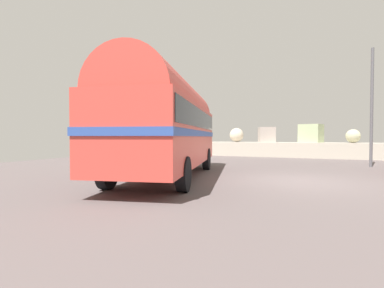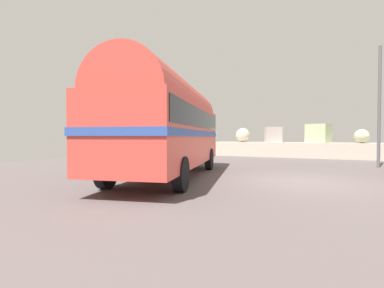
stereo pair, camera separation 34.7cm
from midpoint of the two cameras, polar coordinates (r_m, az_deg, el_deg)
The scene contains 4 objects.
ground at distance 9.98m, azimuth 20.15°, elevation -7.24°, with size 32.00×26.00×0.02m.
breakwater at distance 21.65m, azimuth 23.53°, elevation -0.50°, with size 31.36×2.39×2.48m.
vintage_coach at distance 10.30m, azimuth -5.84°, elevation 4.49°, with size 4.44×8.91×3.70m.
lamp_post at distance 16.37m, azimuth 32.85°, elevation 7.66°, with size 1.28×0.27×5.87m.
Camera 1 is at (0.48, -9.92, 1.51)m, focal length 26.09 mm.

